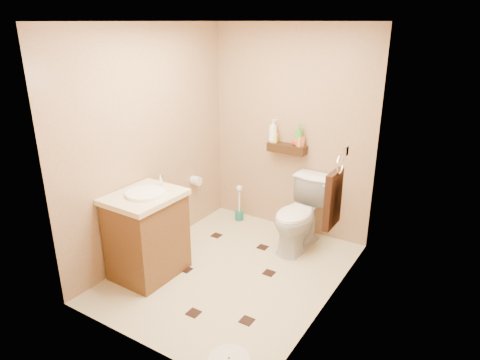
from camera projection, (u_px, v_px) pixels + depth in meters
The scene contains 18 objects.
ground at pixel (232, 272), 4.36m from camera, with size 2.50×2.50×0.00m, color beige.
wall_back at pixel (291, 132), 4.94m from camera, with size 2.00×0.04×2.40m, color tan.
wall_front at pixel (133, 207), 2.95m from camera, with size 2.00×0.04×2.40m, color tan.
wall_left at pixel (151, 144), 4.44m from camera, with size 0.04×2.50×2.40m, color tan.
wall_right at pixel (335, 180), 3.45m from camera, with size 0.04×2.50×2.40m, color tan.
ceiling at pixel (230, 21), 3.52m from camera, with size 2.00×2.50×0.02m, color white.
wall_shelf at pixel (287, 148), 4.93m from camera, with size 0.46×0.14×0.10m, color #321B0D.
floor_accents at pixel (230, 273), 4.34m from camera, with size 1.22×1.44×0.01m.
toilet at pixel (300, 215), 4.71m from camera, with size 0.44×0.78×0.79m, color white.
vanity at pixel (147, 234), 4.20m from camera, with size 0.59×0.71×1.00m.
toilet_brush at pixel (239, 208), 5.45m from camera, with size 0.11×0.11×0.47m.
towel_ring at pixel (334, 197), 3.78m from camera, with size 0.12×0.30×0.76m.
toilet_paper at pixel (196, 181), 5.14m from camera, with size 0.12×0.11×0.12m.
bottle_a at pixel (273, 131), 4.96m from camera, with size 0.10×0.10×0.27m, color white.
bottle_b at pixel (275, 136), 4.97m from camera, with size 0.07×0.07×0.15m, color yellow.
bottle_c at pixel (297, 140), 4.83m from camera, with size 0.11×0.11×0.14m, color red.
bottle_d at pixel (299, 135), 4.80m from camera, with size 0.10×0.10×0.25m, color green.
bottle_e at pixel (300, 139), 4.81m from camera, with size 0.08×0.08×0.17m, color #F27F50.
Camera 1 is at (2.06, -3.14, 2.41)m, focal length 32.00 mm.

